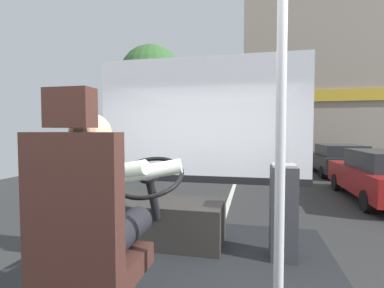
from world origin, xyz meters
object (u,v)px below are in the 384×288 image
at_px(bus_driver, 99,203).
at_px(parked_car_black, 339,159).
at_px(fare_box, 283,212).
at_px(handrail_pole, 281,130).
at_px(driver_seat, 86,241).
at_px(parked_car_red, 384,176).
at_px(steering_console, 166,219).

bearing_deg(bus_driver, parked_car_black, 69.33).
xyz_separation_m(bus_driver, fare_box, (1.07, 1.09, -0.29)).
bearing_deg(bus_driver, fare_box, 45.37).
bearing_deg(fare_box, handrail_pole, -96.77).
bearing_deg(handrail_pole, driver_seat, -177.52).
relative_size(handrail_pole, parked_car_red, 0.55).
distance_m(parked_car_red, parked_car_black, 4.83).
height_order(steering_console, parked_car_red, steering_console).
distance_m(handrail_pole, parked_car_red, 7.98).
distance_m(driver_seat, steering_console, 1.37).
bearing_deg(handrail_pole, fare_box, 83.23).
bearing_deg(fare_box, parked_car_red, 61.74).
relative_size(fare_box, parked_car_red, 0.20).
distance_m(bus_driver, parked_car_black, 12.72).
bearing_deg(parked_car_red, parked_car_black, 87.61).
height_order(bus_driver, parked_car_black, bus_driver).
height_order(handrail_pole, parked_car_black, handrail_pole).
distance_m(fare_box, parked_car_red, 6.79).
bearing_deg(driver_seat, bus_driver, 90.00).
relative_size(driver_seat, parked_car_red, 0.32).
bearing_deg(handrail_pole, steering_console, 125.83).
relative_size(driver_seat, steering_console, 1.16).
height_order(driver_seat, parked_car_black, driver_seat).
bearing_deg(driver_seat, fare_box, 48.71).
xyz_separation_m(handrail_pole, fare_box, (0.14, 1.18, -0.69)).
xyz_separation_m(driver_seat, parked_car_black, (4.48, 12.01, -0.70)).
relative_size(steering_console, fare_box, 1.37).
distance_m(bus_driver, parked_car_red, 8.29).
xyz_separation_m(driver_seat, fare_box, (1.07, 1.22, -0.13)).
distance_m(handrail_pole, parked_car_black, 12.55).
height_order(bus_driver, handrail_pole, handrail_pole).
bearing_deg(parked_car_red, driver_seat, -120.77).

